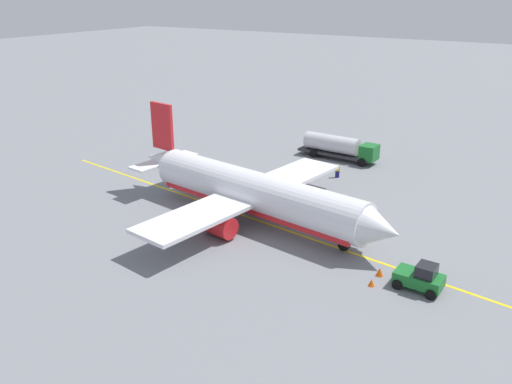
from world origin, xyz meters
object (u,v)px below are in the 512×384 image
Objects in this scene: pushback_tug at (420,277)px; safety_cone_wingtip at (372,283)px; safety_cone_nose at (380,272)px; airplane at (253,193)px; refueling_worker at (337,171)px; fuel_tanker at (339,147)px.

pushback_tug reaches higher than safety_cone_wingtip.
safety_cone_nose is at bearing 90.64° from safety_cone_wingtip.
airplane reaches higher than safety_cone_wingtip.
pushback_tug reaches higher than refueling_worker.
refueling_worker is 2.95× the size of safety_cone_wingtip.
safety_cone_wingtip is at bearing -61.35° from fuel_tanker.
airplane is at bearing -97.21° from refueling_worker.
refueling_worker reaches higher than safety_cone_nose.
airplane is 2.89× the size of fuel_tanker.
fuel_tanker is at bearing 124.90° from pushback_tug.
airplane is at bearing 166.53° from pushback_tug.
pushback_tug is 2.15× the size of refueling_worker.
refueling_worker is (2.98, -6.93, -0.91)m from fuel_tanker.
fuel_tanker is 31.26m from safety_cone_nose.
safety_cone_wingtip is at bearing -21.65° from airplane.
fuel_tanker is at bearing 120.25° from safety_cone_nose.
pushback_tug is (19.04, -27.29, -0.72)m from fuel_tanker.
pushback_tug is at bearing -51.73° from refueling_worker.
refueling_worker is at bearing 122.46° from safety_cone_nose.
fuel_tanker is 3.02× the size of pushback_tug.
fuel_tanker is 19.15× the size of safety_cone_wingtip.
safety_cone_wingtip is at bearing -89.36° from safety_cone_nose.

